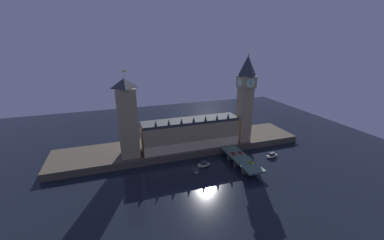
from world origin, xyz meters
The scene contains 15 objects.
ground_plane centered at (0.00, 0.00, 0.00)m, with size 400.00×400.00×0.00m, color black.
embankment centered at (0.00, 39.00, 3.04)m, with size 220.00×42.00×6.08m.
parliament_hall centered at (5.33, 29.80, 18.44)m, with size 83.61×18.97×29.73m.
clock_tower centered at (55.26, 26.92, 47.64)m, with size 13.30×13.41×78.48m.
victoria_tower centered at (-46.50, 28.82, 37.40)m, with size 14.94×14.94×68.38m.
bridge centered at (36.08, -5.00, 4.44)m, with size 13.69×46.00×6.38m.
car_northbound_lead centered at (33.06, 2.78, 7.09)m, with size 2.04×4.34×1.52m.
car_southbound_lead centered at (39.09, -14.49, 7.10)m, with size 2.03×4.20×1.54m.
car_southbound_trail centered at (39.09, 2.71, 7.04)m, with size 1.88×4.23×1.43m.
pedestrian_near_rail centered at (30.05, -12.33, 7.33)m, with size 0.38×0.38×1.79m.
pedestrian_mid_walk centered at (42.10, -4.49, 7.31)m, with size 0.38×0.38×1.76m.
street_lamp_near centered at (29.65, -19.72, 10.64)m, with size 1.34×0.60×6.82m.
street_lamp_far centered at (29.65, 9.72, 10.37)m, with size 1.34×0.60×6.39m.
boat_upstream centered at (7.13, 2.53, 1.61)m, with size 10.50×5.11×4.42m.
boat_downstream centered at (67.94, -1.31, 1.50)m, with size 11.86×6.74×4.09m.
Camera 1 is at (-54.46, -150.33, 93.86)m, focal length 22.00 mm.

